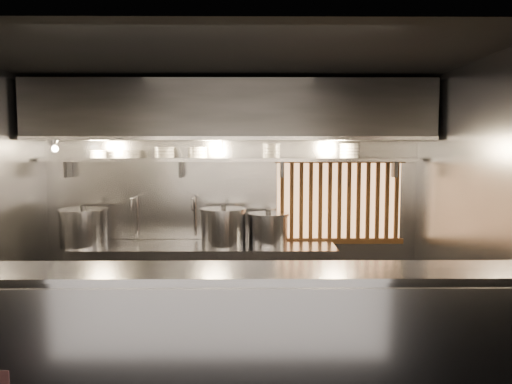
{
  "coord_description": "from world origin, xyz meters",
  "views": [
    {
      "loc": [
        0.24,
        -4.55,
        2.02
      ],
      "look_at": [
        0.28,
        0.55,
        1.57
      ],
      "focal_mm": 35.0,
      "sensor_mm": 36.0,
      "label": 1
    }
  ],
  "objects_px": {
    "pendant_bulb": "(222,153)",
    "stock_pot_left": "(83,227)",
    "stock_pot_mid": "(223,227)",
    "stock_pot_right": "(268,229)",
    "heat_lamp": "(53,143)"
  },
  "relations": [
    {
      "from": "heat_lamp",
      "to": "pendant_bulb",
      "type": "distance_m",
      "value": 1.83
    },
    {
      "from": "stock_pot_mid",
      "to": "stock_pot_left",
      "type": "bearing_deg",
      "value": 179.86
    },
    {
      "from": "heat_lamp",
      "to": "stock_pot_right",
      "type": "relative_size",
      "value": 0.6
    },
    {
      "from": "pendant_bulb",
      "to": "stock_pot_left",
      "type": "height_order",
      "value": "pendant_bulb"
    },
    {
      "from": "stock_pot_mid",
      "to": "pendant_bulb",
      "type": "bearing_deg",
      "value": 99.73
    },
    {
      "from": "heat_lamp",
      "to": "pendant_bulb",
      "type": "height_order",
      "value": "heat_lamp"
    },
    {
      "from": "pendant_bulb",
      "to": "stock_pot_mid",
      "type": "xyz_separation_m",
      "value": [
        0.02,
        -0.09,
        -0.84
      ]
    },
    {
      "from": "stock_pot_left",
      "to": "heat_lamp",
      "type": "bearing_deg",
      "value": -128.98
    },
    {
      "from": "stock_pot_mid",
      "to": "stock_pot_right",
      "type": "xyz_separation_m",
      "value": [
        0.52,
        0.07,
        -0.03
      ]
    },
    {
      "from": "heat_lamp",
      "to": "stock_pot_left",
      "type": "height_order",
      "value": "heat_lamp"
    },
    {
      "from": "heat_lamp",
      "to": "pendant_bulb",
      "type": "xyz_separation_m",
      "value": [
        1.8,
        0.35,
        -0.11
      ]
    },
    {
      "from": "heat_lamp",
      "to": "stock_pot_mid",
      "type": "height_order",
      "value": "heat_lamp"
    },
    {
      "from": "heat_lamp",
      "to": "pendant_bulb",
      "type": "bearing_deg",
      "value": 11.0
    },
    {
      "from": "pendant_bulb",
      "to": "stock_pot_left",
      "type": "relative_size",
      "value": 0.27
    },
    {
      "from": "stock_pot_left",
      "to": "stock_pot_right",
      "type": "height_order",
      "value": "stock_pot_left"
    }
  ]
}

